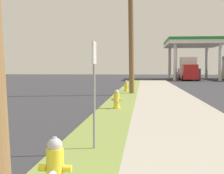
{
  "coord_description": "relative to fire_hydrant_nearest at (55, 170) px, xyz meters",
  "views": [
    {
      "loc": [
        1.76,
        -1.2,
        1.73
      ],
      "look_at": [
        0.52,
        11.78,
        0.95
      ],
      "focal_mm": 52.29,
      "sensor_mm": 36.0,
      "label": 1
    }
  ],
  "objects": [
    {
      "name": "fire_hydrant_third",
      "position": [
        -0.05,
        18.3,
        0.0
      ],
      "size": [
        0.42,
        0.37,
        0.74
      ],
      "color": "yellow",
      "rests_on": "grass_verge"
    },
    {
      "name": "car_tan_by_near_pump",
      "position": [
        8.83,
        51.13,
        0.28
      ],
      "size": [
        2.0,
        4.53,
        1.57
      ],
      "color": "tan",
      "rests_on": "ground"
    },
    {
      "name": "car_navy_by_far_pump",
      "position": [
        7.38,
        47.63,
        0.28
      ],
      "size": [
        2.1,
        4.57,
        1.57
      ],
      "color": "navy",
      "rests_on": "ground"
    },
    {
      "name": "truck_red_at_forecourt",
      "position": [
        7.21,
        41.08,
        1.04
      ],
      "size": [
        2.33,
        6.46,
        3.11
      ],
      "color": "red",
      "rests_on": "ground"
    },
    {
      "name": "street_sign_post",
      "position": [
        0.13,
        2.44,
        1.19
      ],
      "size": [
        0.05,
        0.36,
        2.12
      ],
      "color": "gray",
      "rests_on": "grass_verge"
    },
    {
      "name": "fire_hydrant_nearest",
      "position": [
        0.0,
        0.0,
        0.0
      ],
      "size": [
        0.42,
        0.38,
        0.74
      ],
      "color": "yellow",
      "rests_on": "grass_verge"
    },
    {
      "name": "fire_hydrant_fourth",
      "position": [
        0.04,
        26.94,
        0.0
      ],
      "size": [
        0.42,
        0.37,
        0.74
      ],
      "color": "yellow",
      "rests_on": "grass_verge"
    },
    {
      "name": "utility_pole_midground",
      "position": [
        0.32,
        16.5,
        4.39
      ],
      "size": [
        1.03,
        1.12,
        9.25
      ],
      "color": "brown",
      "rests_on": "grass_verge"
    },
    {
      "name": "fire_hydrant_second",
      "position": [
        0.06,
        8.84,
        0.0
      ],
      "size": [
        0.42,
        0.38,
        0.74
      ],
      "color": "yellow",
      "rests_on": "grass_verge"
    }
  ]
}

